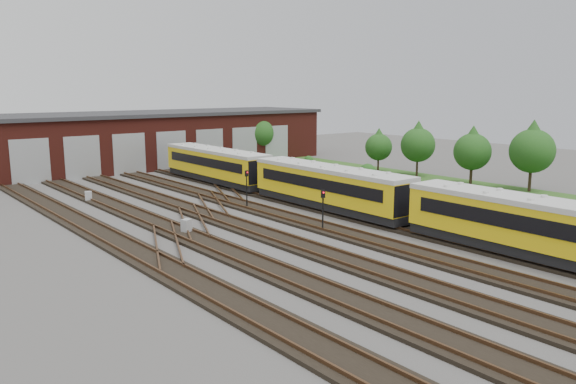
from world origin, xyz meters
TOP-DOWN VIEW (x-y plane):
  - ground at (0.00, 0.00)m, footprint 120.00×120.00m
  - track_network at (-0.17, 0.59)m, footprint 30.40×70.00m
  - maintenance_shed at (-0.01, 39.97)m, footprint 51.00×12.50m
  - grass_verge at (19.00, 10.00)m, footprint 8.00×55.00m
  - metro_train at (2.00, 7.08)m, footprint 2.83×46.89m
  - signal_mast_0 at (-2.25, 11.74)m, footprint 0.25×0.24m
  - signal_mast_1 at (-2.68, 2.65)m, footprint 0.29×0.28m
  - signal_mast_2 at (4.29, 6.45)m, footprint 0.25×0.25m
  - signal_mast_3 at (3.63, 2.35)m, footprint 0.30×0.28m
  - relay_cabinet_0 at (-9.66, 7.85)m, footprint 0.72×0.66m
  - relay_cabinet_1 at (-10.83, 21.98)m, footprint 0.64×0.59m
  - relay_cabinet_2 at (1.97, 9.08)m, footprint 0.63×0.55m
  - relay_cabinet_3 at (2.80, 17.13)m, footprint 0.71×0.63m
  - relay_cabinet_4 at (10.96, 4.63)m, footprint 0.71×0.66m
  - tree_0 at (16.00, 35.00)m, footprint 3.72×3.72m
  - tree_1 at (19.99, 18.29)m, footprint 2.95×2.95m
  - tree_2 at (20.61, 13.45)m, footprint 3.55×3.55m
  - tree_3 at (20.07, 6.69)m, footprint 3.47×3.47m
  - tree_4 at (21.46, 1.61)m, footprint 3.91×3.91m
  - bush_1 at (16.24, 16.38)m, footprint 1.72×1.72m
  - bush_2 at (18.86, 28.65)m, footprint 1.12×1.12m

SIDE VIEW (x-z plane):
  - ground at x=0.00m, z-range 0.00..0.00m
  - grass_verge at x=19.00m, z-range 0.00..0.05m
  - track_network at x=-0.17m, z-range -0.06..0.27m
  - relay_cabinet_1 at x=-10.83m, z-range 0.00..0.89m
  - relay_cabinet_4 at x=10.96m, z-range 0.00..0.94m
  - relay_cabinet_2 at x=1.97m, z-range 0.00..0.95m
  - relay_cabinet_0 at x=-9.66m, z-range 0.00..0.97m
  - relay_cabinet_3 at x=2.80m, z-range 0.00..1.02m
  - bush_2 at x=18.86m, z-range 0.00..1.12m
  - bush_1 at x=16.24m, z-range 0.00..1.72m
  - signal_mast_2 at x=4.29m, z-range 0.39..3.20m
  - signal_mast_1 at x=-2.68m, z-range 0.41..3.20m
  - signal_mast_0 at x=-2.25m, z-range 0.41..3.38m
  - metro_train at x=2.00m, z-range 0.37..3.44m
  - signal_mast_3 at x=3.63m, z-range 0.47..3.75m
  - tree_1 at x=19.99m, z-range 0.70..5.58m
  - maintenance_shed at x=-0.01m, z-range 0.03..6.38m
  - tree_3 at x=20.07m, z-range 0.82..6.58m
  - tree_2 at x=20.61m, z-range 0.84..6.73m
  - tree_0 at x=16.00m, z-range 0.88..7.04m
  - tree_4 at x=21.46m, z-range 0.92..7.40m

